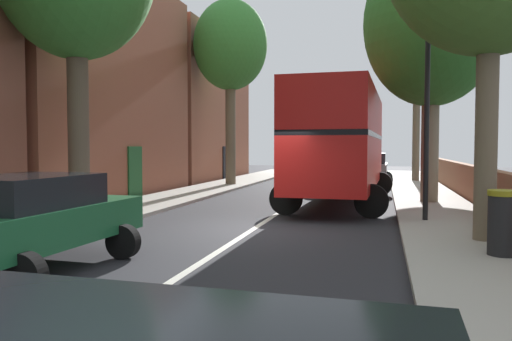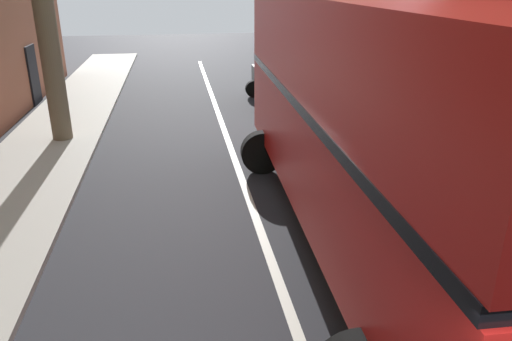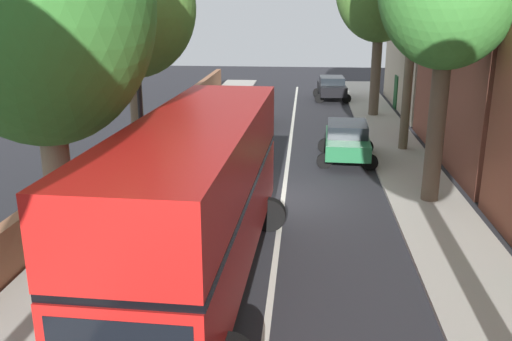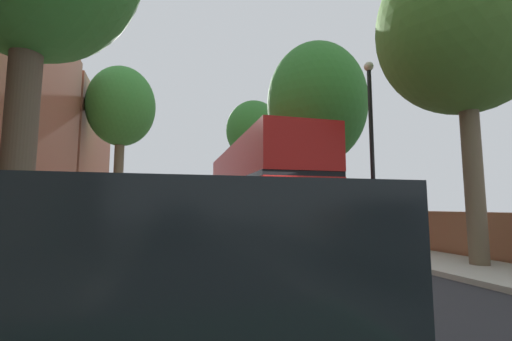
% 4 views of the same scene
% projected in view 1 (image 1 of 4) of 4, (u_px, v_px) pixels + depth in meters
% --- Properties ---
extents(ground_plane, '(84.00, 84.00, 0.00)m').
position_uv_depth(ground_plane, '(254.00, 229.00, 12.77)').
color(ground_plane, '#28282D').
extents(road_centre_line, '(0.16, 54.00, 0.01)m').
position_uv_depth(road_centre_line, '(254.00, 229.00, 12.77)').
color(road_centre_line, silver).
rests_on(road_centre_line, ground).
extents(sidewalk_left, '(2.60, 60.00, 0.12)m').
position_uv_depth(sidewalk_left, '(84.00, 220.00, 13.96)').
color(sidewalk_left, '#B2ADA3').
rests_on(sidewalk_left, ground).
extents(sidewalk_right, '(2.60, 60.00, 0.12)m').
position_uv_depth(sidewalk_right, '(459.00, 235.00, 11.56)').
color(sidewalk_right, '#B2ADA3').
rests_on(sidewalk_right, ground).
extents(double_decker_bus, '(3.80, 10.40, 4.06)m').
position_uv_depth(double_decker_bus, '(341.00, 140.00, 18.30)').
color(double_decker_bus, '#B21613').
rests_on(double_decker_bus, ground).
extents(parked_car_green_left_1, '(2.59, 4.17, 1.63)m').
position_uv_depth(parked_car_green_left_1, '(31.00, 217.00, 8.33)').
color(parked_car_green_left_1, '#1E6038').
rests_on(parked_car_green_left_1, ground).
extents(parked_car_grey_right_2, '(2.52, 3.98, 1.73)m').
position_uv_depth(parked_car_grey_right_2, '(370.00, 167.00, 28.01)').
color(parked_car_grey_right_2, slate).
rests_on(parked_car_grey_right_2, ground).
extents(street_tree_right_1, '(4.54, 4.54, 10.11)m').
position_uv_depth(street_tree_right_1, '(417.00, 49.00, 28.80)').
color(street_tree_right_1, brown).
rests_on(street_tree_right_1, sidewalk_right).
extents(street_tree_right_3, '(4.78, 4.78, 9.34)m').
position_uv_depth(street_tree_right_3, '(432.00, 24.00, 17.73)').
color(street_tree_right_3, '#7A6B56').
rests_on(street_tree_right_3, sidewalk_right).
extents(street_tree_left_6, '(3.85, 3.85, 9.62)m').
position_uv_depth(street_tree_left_6, '(230.00, 47.00, 26.10)').
color(street_tree_left_6, brown).
rests_on(street_tree_left_6, sidewalk_left).
extents(lamppost_right, '(0.32, 0.32, 6.31)m').
position_uv_depth(lamppost_right, '(427.00, 82.00, 13.36)').
color(lamppost_right, black).
rests_on(lamppost_right, sidewalk_right).
extents(litter_bin_right, '(0.55, 0.55, 1.19)m').
position_uv_depth(litter_bin_right, '(503.00, 223.00, 9.10)').
color(litter_bin_right, black).
rests_on(litter_bin_right, sidewalk_right).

